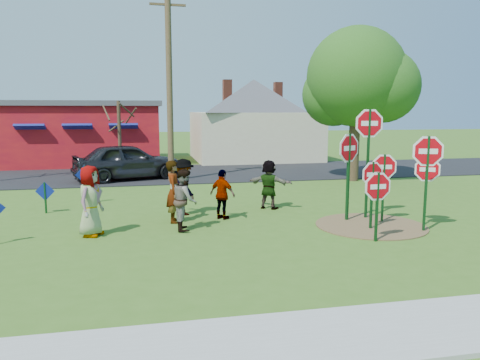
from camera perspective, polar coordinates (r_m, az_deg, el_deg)
The scene contains 25 objects.
ground at distance 13.84m, azimuth -3.23°, elevation -5.56°, with size 120.00×120.00×0.00m, color #3C631C.
sidewalk at distance 7.20m, azimuth 5.88°, elevation -19.03°, with size 22.00×1.80×0.08m, color #9E9E99.
road at distance 25.08m, azimuth -7.17°, elevation 0.81°, with size 120.00×7.50×0.04m, color black.
dirt_patch at distance 14.28m, azimuth 15.64°, elevation -5.36°, with size 3.20×3.20×0.03m, color brown.
red_building at distance 31.50m, azimuth -18.29°, elevation 5.57°, with size 9.40×7.69×3.90m.
cream_house at distance 32.16m, azimuth 1.67°, elevation 7.75°, with size 9.40×9.40×6.50m.
stop_sign_a at distance 13.63m, azimuth 15.83°, elevation -0.02°, with size 0.94×0.21×2.06m.
stop_sign_b at distance 14.89m, azimuth 15.43°, elevation 5.30°, with size 1.19×0.13×3.56m.
stop_sign_c at distance 13.80m, azimuth 21.89°, elevation 2.12°, with size 1.09×0.38×2.82m.
stop_sign_d at distance 14.60m, azimuth 17.15°, elevation 0.99°, with size 1.02×0.19×2.20m.
stop_sign_e at distance 12.43m, azimuth 16.42°, elevation -1.39°, with size 1.00×0.07×1.93m.
stop_sign_f at distance 14.74m, azimuth 21.85°, elevation 0.66°, with size 0.87×0.50×2.14m.
stop_sign_g at distance 14.46m, azimuth 13.11°, elevation 2.75°, with size 1.07×0.56×2.83m.
blue_diamond_c at distance 16.60m, azimuth -22.66°, elevation -1.62°, with size 0.62×0.11×1.04m.
blue_diamond_d at distance 17.69m, azimuth -18.35°, elevation 0.01°, with size 0.66×0.22×1.41m.
person_a at distance 13.14m, azimuth -17.78°, elevation -2.45°, with size 0.93×0.61×1.91m, color #415294.
person_b at distance 14.17m, azimuth -8.07°, elevation -1.41°, with size 0.68×0.45×1.88m, color #226B52.
person_c at distance 13.25m, azimuth -6.74°, elevation -2.39°, with size 0.84×0.66×1.73m, color brown.
person_d at distance 15.17m, azimuth -6.83°, elevation -0.84°, with size 1.17×0.68×1.82m, color #38373C.
person_e at distance 14.46m, azimuth -2.15°, elevation -1.78°, with size 0.91×0.38×1.56m, color #58315F.
person_f at distance 16.01m, azimuth 3.56°, elevation -0.53°, with size 1.57×0.50×1.69m, color #1F5A38.
suv at distance 23.21m, azimuth -13.52°, elevation 2.24°, with size 2.06×5.13×1.75m, color #333338.
utility_pole at distance 22.26m, azimuth -8.62°, elevation 12.22°, with size 2.25×0.29×9.18m.
leafy_tree at distance 22.98m, azimuth 14.26°, elevation 11.47°, with size 5.07×4.63×7.21m.
bare_tree_east at distance 25.48m, azimuth -14.51°, elevation 6.30°, with size 1.80×1.80×3.85m.
Camera 1 is at (-1.98, -13.27, 3.37)m, focal length 35.00 mm.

